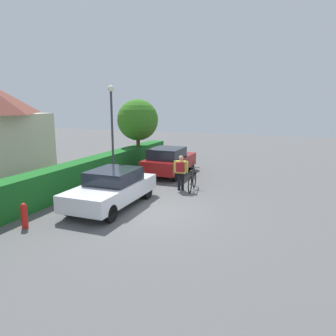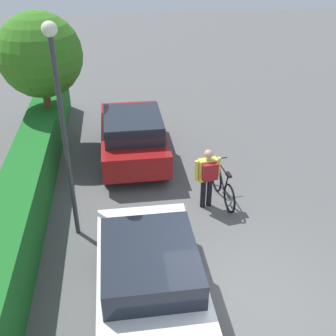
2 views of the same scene
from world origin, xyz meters
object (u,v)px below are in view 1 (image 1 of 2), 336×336
(tree_kerbside, at_px, (138,120))
(fire_hydrant, at_px, (24,215))
(street_lamp, at_px, (112,123))
(bicycle, at_px, (192,181))
(parked_car_far, at_px, (169,161))
(person_rider, at_px, (181,170))
(parked_car_near, at_px, (112,188))

(tree_kerbside, height_order, fire_hydrant, tree_kerbside)
(street_lamp, xyz_separation_m, tree_kerbside, (4.52, 1.03, -0.10))
(fire_hydrant, bearing_deg, bicycle, -29.23)
(fire_hydrant, bearing_deg, street_lamp, 0.53)
(parked_car_far, relative_size, person_rider, 2.52)
(street_lamp, height_order, fire_hydrant, street_lamp)
(person_rider, xyz_separation_m, tree_kerbside, (3.93, 4.12, 1.90))
(parked_car_far, xyz_separation_m, bicycle, (-2.46, -2.10, -0.38))
(parked_car_far, distance_m, person_rider, 3.17)
(street_lamp, relative_size, fire_hydrant, 5.70)
(parked_car_near, bearing_deg, street_lamp, 30.20)
(person_rider, bearing_deg, tree_kerbside, 46.37)
(parked_car_near, distance_m, parked_car_far, 5.81)
(bicycle, xyz_separation_m, person_rider, (-0.25, 0.46, 0.55))
(parked_car_near, relative_size, person_rider, 2.69)
(parked_car_far, relative_size, fire_hydrant, 4.90)
(bicycle, bearing_deg, parked_car_near, 147.89)
(fire_hydrant, bearing_deg, tree_kerbside, 6.19)
(parked_car_far, bearing_deg, tree_kerbside, 63.90)
(street_lamp, bearing_deg, fire_hydrant, -179.47)
(parked_car_near, xyz_separation_m, tree_kerbside, (7.02, 2.48, 2.13))
(parked_car_far, bearing_deg, bicycle, -139.59)
(parked_car_far, distance_m, bicycle, 3.26)
(fire_hydrant, bearing_deg, parked_car_near, -25.71)
(parked_car_far, height_order, street_lamp, street_lamp)
(bicycle, distance_m, person_rider, 0.76)
(person_rider, height_order, fire_hydrant, person_rider)
(parked_car_far, relative_size, bicycle, 2.36)
(bicycle, height_order, street_lamp, street_lamp)
(street_lamp, xyz_separation_m, fire_hydrant, (-5.41, -0.05, -2.53))
(parked_car_far, bearing_deg, fire_hydrant, 170.85)
(person_rider, distance_m, tree_kerbside, 6.00)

